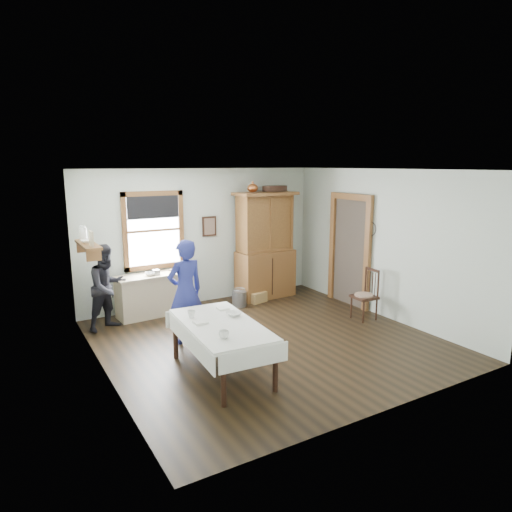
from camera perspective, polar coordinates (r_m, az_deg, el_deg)
name	(u,v)px	position (r m, az deg, el deg)	size (l,w,h in m)	color
room	(267,258)	(7.06, 1.44, -0.28)	(5.01, 5.01, 2.70)	black
window	(154,226)	(8.83, -12.68, 3.65)	(1.18, 0.07, 1.48)	white
doorway	(350,247)	(9.23, 11.66, 1.08)	(0.09, 1.14, 2.22)	#443A30
wall_shelf	(87,243)	(7.62, -20.33, 1.57)	(0.24, 1.00, 0.44)	brown
framed_picture	(209,226)	(9.24, -5.85, 3.71)	(0.30, 0.04, 0.40)	black
rug_beater	(371,222)	(8.75, 14.19, 4.10)	(0.27, 0.27, 0.01)	black
work_counter	(153,295)	(8.74, -12.70, -4.73)	(1.37, 0.52, 0.78)	tan
china_hutch	(265,245)	(9.54, 1.19, 1.34)	(1.30, 0.62, 2.22)	brown
dining_table	(221,349)	(6.25, -4.34, -11.47)	(0.94, 1.78, 0.71)	white
spindle_chair	(364,294)	(8.51, 13.39, -4.70)	(0.43, 0.43, 0.93)	black
pail	(239,299)	(9.11, -2.11, -5.35)	(0.28, 0.28, 0.31)	gray
wicker_basket	(257,297)	(9.38, 0.12, -5.15)	(0.36, 0.25, 0.21)	#A97F4C
woman_blue	(186,295)	(7.26, -8.80, -4.87)	(0.56, 0.37, 1.53)	navy
figure_dark	(108,290)	(8.16, -18.06, -4.08)	(0.66, 0.52, 1.36)	black
table_cup_a	(224,334)	(5.60, -4.04, -9.75)	(0.12, 0.12, 0.10)	white
table_cup_b	(191,314)	(6.36, -8.09, -7.20)	(0.11, 0.11, 0.10)	white
table_bowl	(234,314)	(6.39, -2.77, -7.21)	(0.22, 0.22, 0.06)	white
counter_book	(174,271)	(8.78, -10.21, -1.84)	(0.17, 0.23, 0.02)	#765E4E
counter_bowl	(150,274)	(8.54, -13.09, -2.20)	(0.19, 0.19, 0.06)	white
shelf_bowl	(87,241)	(7.62, -20.36, 1.76)	(0.22, 0.22, 0.05)	white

